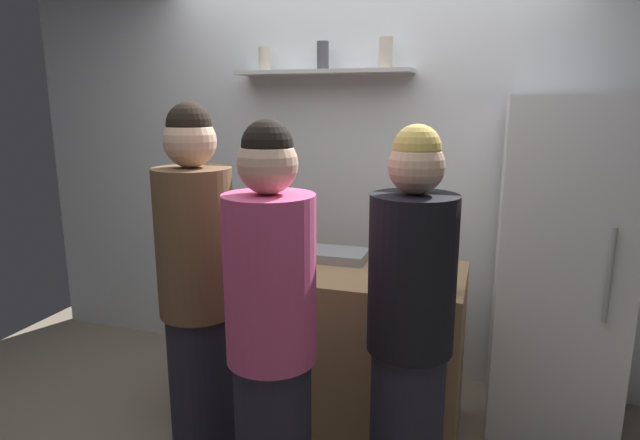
{
  "coord_description": "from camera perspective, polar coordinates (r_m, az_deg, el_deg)",
  "views": [
    {
      "loc": [
        0.78,
        -2.05,
        1.74
      ],
      "look_at": [
        -0.04,
        0.52,
        1.15
      ],
      "focal_mm": 29.67,
      "sensor_mm": 36.0,
      "label": 1
    }
  ],
  "objects": [
    {
      "name": "person_brown_jacket",
      "position": [
        2.45,
        -12.99,
        -8.63
      ],
      "size": [
        0.34,
        0.34,
        1.75
      ],
      "rotation": [
        0.0,
        0.0,
        3.29
      ],
      "color": "#262633",
      "rests_on": "ground"
    },
    {
      "name": "utensil_holder",
      "position": [
        2.5,
        13.4,
        -6.35
      ],
      "size": [
        0.1,
        0.1,
        0.22
      ],
      "color": "#B2B2B7",
      "rests_on": "counter"
    },
    {
      "name": "counter",
      "position": [
        2.99,
        0.0,
        -13.2
      ],
      "size": [
        1.51,
        0.67,
        0.9
      ],
      "primitive_type": "cube",
      "color": "#9E7A51",
      "rests_on": "ground"
    },
    {
      "name": "wine_bottle_dark_glass",
      "position": [
        2.8,
        9.32,
        -3.06
      ],
      "size": [
        0.08,
        0.08,
        0.29
      ],
      "color": "black",
      "rests_on": "counter"
    },
    {
      "name": "refrigerator",
      "position": [
        3.05,
        24.32,
        -4.93
      ],
      "size": [
        0.62,
        0.65,
        1.78
      ],
      "color": "white",
      "rests_on": "ground"
    },
    {
      "name": "wine_bottle_pale_glass",
      "position": [
        2.84,
        -6.13,
        -2.42
      ],
      "size": [
        0.07,
        0.07,
        0.31
      ],
      "color": "#B2BFB2",
      "rests_on": "counter"
    },
    {
      "name": "wine_bottle_amber_glass",
      "position": [
        3.15,
        -4.57,
        -1.0
      ],
      "size": [
        0.08,
        0.08,
        0.31
      ],
      "color": "#472814",
      "rests_on": "counter"
    },
    {
      "name": "back_wall_assembly",
      "position": [
        3.42,
        4.39,
        5.03
      ],
      "size": [
        4.8,
        0.32,
        2.6
      ],
      "color": "white",
      "rests_on": "ground"
    },
    {
      "name": "wine_bottle_green_glass",
      "position": [
        2.79,
        -12.93,
        -2.74
      ],
      "size": [
        0.07,
        0.07,
        0.34
      ],
      "color": "#19471E",
      "rests_on": "counter"
    },
    {
      "name": "person_blonde",
      "position": [
        2.18,
        9.63,
        -12.54
      ],
      "size": [
        0.34,
        0.34,
        1.67
      ],
      "rotation": [
        0.0,
        0.0,
        6.15
      ],
      "color": "#262633",
      "rests_on": "ground"
    },
    {
      "name": "person_pink_top",
      "position": [
        2.06,
        -5.24,
        -13.58
      ],
      "size": [
        0.34,
        0.34,
        1.69
      ],
      "rotation": [
        0.0,
        0.0,
        5.04
      ],
      "color": "#262633",
      "rests_on": "ground"
    },
    {
      "name": "water_bottle_plastic",
      "position": [
        2.71,
        -5.18,
        -3.46
      ],
      "size": [
        0.09,
        0.09,
        0.24
      ],
      "color": "silver",
      "rests_on": "counter"
    },
    {
      "name": "baking_pan",
      "position": [
        2.93,
        1.76,
        -3.8
      ],
      "size": [
        0.34,
        0.24,
        0.05
      ],
      "primitive_type": "cube",
      "color": "gray",
      "rests_on": "counter"
    }
  ]
}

